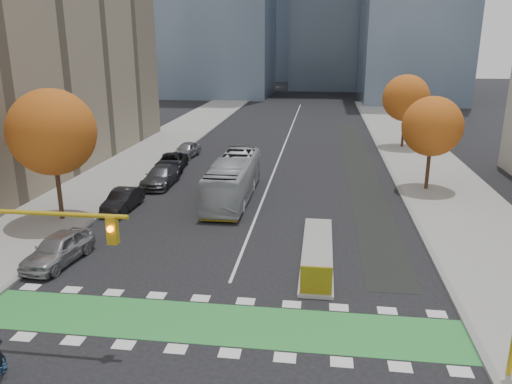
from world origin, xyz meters
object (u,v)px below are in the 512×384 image
(tree_east_near, at_px, (432,126))
(parked_car_d, at_px, (172,162))
(bus, at_px, (233,179))
(parked_car_c, at_px, (161,176))
(tree_east_far, at_px, (406,98))
(parked_car_e, at_px, (187,150))
(hazard_board, at_px, (316,281))
(tree_west, at_px, (52,132))
(parked_car_a, at_px, (58,249))
(parked_car_b, at_px, (123,200))

(tree_east_near, height_order, parked_car_d, tree_east_near)
(bus, relative_size, parked_car_c, 2.08)
(bus, height_order, parked_car_c, bus)
(parked_car_c, relative_size, parked_car_d, 1.03)
(tree_east_far, xyz_separation_m, parked_car_e, (-21.50, -7.37, -4.51))
(hazard_board, relative_size, tree_west, 0.17)
(tree_east_near, distance_m, tree_east_far, 16.01)
(tree_east_near, relative_size, bus, 0.66)
(tree_east_far, height_order, parked_car_c, tree_east_far)
(tree_east_near, bearing_deg, bus, -163.84)
(parked_car_c, bearing_deg, parked_car_d, 97.51)
(parked_car_a, height_order, parked_car_c, parked_car_a)
(tree_east_near, distance_m, parked_car_e, 23.08)
(bus, distance_m, parked_car_c, 6.84)
(tree_east_near, height_order, bus, tree_east_near)
(tree_west, relative_size, parked_car_e, 1.92)
(hazard_board, distance_m, bus, 15.03)
(hazard_board, distance_m, parked_car_a, 13.13)
(tree_west, xyz_separation_m, tree_east_far, (24.50, 26.00, -0.38))
(parked_car_c, xyz_separation_m, parked_car_e, (-0.65, 10.00, -0.02))
(parked_car_a, bearing_deg, tree_west, 123.38)
(hazard_board, relative_size, bus, 0.13)
(parked_car_c, relative_size, parked_car_e, 1.20)
(hazard_board, distance_m, parked_car_b, 16.61)
(parked_car_a, bearing_deg, parked_car_c, 94.02)
(bus, xyz_separation_m, parked_car_e, (-6.88, 12.72, -0.76))
(tree_east_far, bearing_deg, parked_car_d, -150.08)
(parked_car_e, bearing_deg, hazard_board, -56.77)
(hazard_board, xyz_separation_m, parked_car_d, (-13.00, 21.43, -0.10))
(tree_east_near, distance_m, parked_car_d, 21.71)
(parked_car_b, bearing_deg, tree_east_near, 21.33)
(tree_east_far, distance_m, bus, 25.13)
(tree_east_far, distance_m, parked_car_c, 27.51)
(tree_east_far, height_order, bus, tree_east_far)
(tree_east_near, bearing_deg, parked_car_a, -142.80)
(tree_west, relative_size, parked_car_b, 1.95)
(hazard_board, bearing_deg, tree_east_near, 65.80)
(hazard_board, height_order, tree_east_near, tree_east_near)
(tree_east_near, xyz_separation_m, parked_car_c, (-20.35, -1.37, -4.12))
(tree_east_far, bearing_deg, tree_west, -133.30)
(tree_west, distance_m, bus, 12.23)
(parked_car_a, xyz_separation_m, parked_car_b, (0.00, 8.48, -0.08))
(parked_car_c, bearing_deg, tree_east_near, 3.99)
(tree_east_far, distance_m, parked_car_a, 38.76)
(hazard_board, distance_m, parked_car_d, 25.06)
(tree_east_near, relative_size, parked_car_c, 1.37)
(bus, distance_m, parked_car_e, 14.48)
(hazard_board, bearing_deg, parked_car_d, 121.25)
(tree_west, height_order, bus, tree_west)
(tree_west, distance_m, parked_car_a, 8.23)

